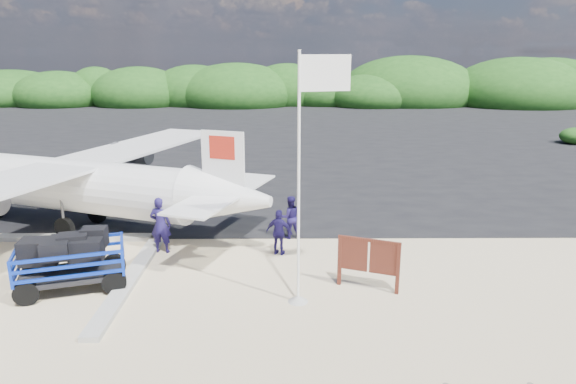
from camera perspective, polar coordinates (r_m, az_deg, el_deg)
name	(u,v)px	position (r m, az deg, el deg)	size (l,w,h in m)	color
ground	(279,303)	(14.44, -1.00, -12.20)	(160.00, 160.00, 0.00)	beige
asphalt_apron	(283,134)	(43.32, -0.61, 6.46)	(90.00, 50.00, 0.04)	#B2B2B2
vegetation_band	(283,104)	(68.13, -0.55, 9.70)	(124.00, 8.00, 4.40)	#B2B2B2
baggage_cart	(74,289)	(16.42, -22.66, -9.91)	(3.18, 1.82, 1.59)	#0C2EB6
flagpole	(298,301)	(14.50, 1.12, -12.07)	(1.34, 0.56, 6.72)	white
signboard	(367,289)	(15.37, 8.79, -10.59)	(1.93, 0.18, 1.59)	#5E281A
crew_a	(161,225)	(18.00, -13.98, -3.56)	(0.72, 0.47, 1.97)	#1B144C
crew_b	(290,217)	(18.86, 0.23, -2.80)	(0.78, 0.61, 1.61)	#1B144C
crew_c	(279,232)	(17.34, -0.98, -4.50)	(0.92, 0.38, 1.58)	#1B144C
aircraft_large	(460,145)	(40.38, 18.61, 5.01)	(17.65, 17.65, 5.29)	#B2B2B2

